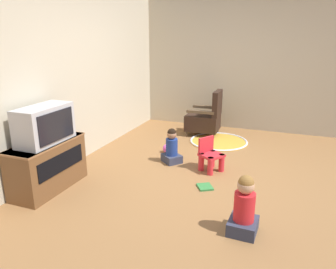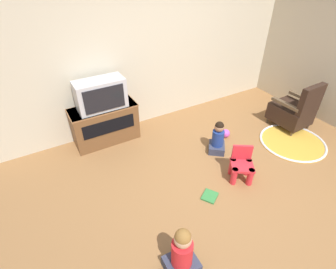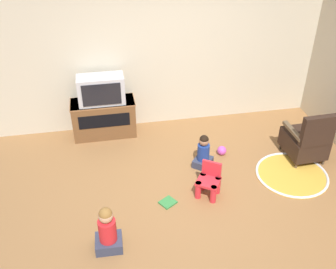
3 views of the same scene
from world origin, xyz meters
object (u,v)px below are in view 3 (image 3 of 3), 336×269
yellow_kid_chair (209,183)px  book (168,202)px  television (101,90)px  toy_ball (222,150)px  black_armchair (306,140)px  tv_cabinet (104,118)px  child_watching_left (108,231)px  child_watching_center (203,153)px

yellow_kid_chair → book: size_ratio=1.82×
television → yellow_kid_chair: 2.29m
toy_ball → book: size_ratio=0.55×
black_armchair → yellow_kid_chair: 1.76m
tv_cabinet → toy_ball: bearing=-27.6°
tv_cabinet → child_watching_left: bearing=-92.1°
child_watching_left → toy_ball: child_watching_left is taller
child_watching_left → child_watching_center: bearing=43.6°
television → toy_ball: size_ratio=5.05×
child_watching_left → television: bearing=90.0°
child_watching_center → black_armchair: bearing=-55.1°
child_watching_left → toy_ball: 2.42m
black_armchair → yellow_kid_chair: size_ratio=1.83×
black_armchair → toy_ball: (-1.21, 0.33, -0.26)m
yellow_kid_chair → child_watching_center: child_watching_center is taller
child_watching_center → tv_cabinet: bearing=89.5°
television → book: 2.15m
tv_cabinet → child_watching_center: 1.81m
child_watching_left → child_watching_center: (1.49, 1.32, -0.03)m
child_watching_left → book: 1.05m
book → yellow_kid_chair: bearing=-24.2°
yellow_kid_chair → toy_ball: yellow_kid_chair is taller
tv_cabinet → black_armchair: (2.98, -1.26, 0.01)m
toy_ball → book: (-1.04, -0.93, -0.06)m
tv_cabinet → toy_ball: tv_cabinet is taller
toy_ball → child_watching_left: bearing=-140.3°
tv_cabinet → black_armchair: black_armchair is taller
yellow_kid_chair → book: yellow_kid_chair is taller
child_watching_left → book: bearing=38.6°
child_watching_left → tv_cabinet: bearing=90.0°
tv_cabinet → child_watching_center: tv_cabinet is taller
black_armchair → book: black_armchair is taller
black_armchair → toy_ball: 1.28m
television → child_watching_left: (-0.09, -2.44, -0.59)m
tv_cabinet → black_armchair: size_ratio=1.18×
toy_ball → black_armchair: bearing=-15.2°
tv_cabinet → yellow_kid_chair: bearing=-53.6°
television → child_watching_center: television is taller
tv_cabinet → television: (0.00, -0.02, 0.53)m
black_armchair → child_watching_center: 1.59m
television → toy_ball: (1.77, -0.90, -0.78)m
yellow_kid_chair → child_watching_center: (0.09, 0.63, 0.04)m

